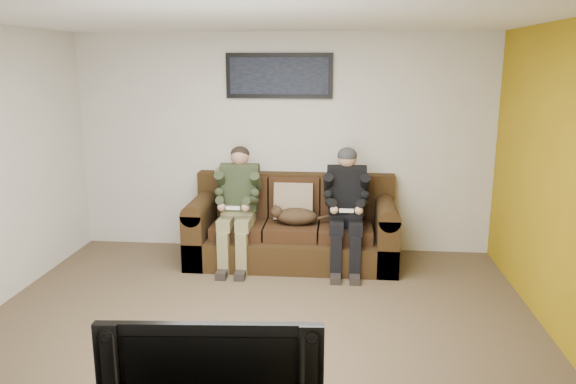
# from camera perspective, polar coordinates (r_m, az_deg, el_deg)

# --- Properties ---
(floor) EXTENTS (5.00, 5.00, 0.00)m
(floor) POSITION_cam_1_polar(r_m,az_deg,el_deg) (5.00, -3.22, -13.80)
(floor) COLOR brown
(floor) RESTS_ON ground
(ceiling) EXTENTS (5.00, 5.00, 0.00)m
(ceiling) POSITION_cam_1_polar(r_m,az_deg,el_deg) (4.47, -3.67, 17.43)
(ceiling) COLOR silver
(ceiling) RESTS_ON ground
(wall_back) EXTENTS (5.00, 0.00, 5.00)m
(wall_back) POSITION_cam_1_polar(r_m,az_deg,el_deg) (6.76, -0.52, 4.93)
(wall_back) COLOR beige
(wall_back) RESTS_ON ground
(wall_front) EXTENTS (5.00, 0.00, 5.00)m
(wall_front) POSITION_cam_1_polar(r_m,az_deg,el_deg) (2.46, -11.55, -10.16)
(wall_front) COLOR beige
(wall_front) RESTS_ON ground
(wall_right) EXTENTS (0.00, 4.50, 4.50)m
(wall_right) POSITION_cam_1_polar(r_m,az_deg,el_deg) (4.86, 27.13, 0.24)
(wall_right) COLOR beige
(wall_right) RESTS_ON ground
(accent_wall_right) EXTENTS (0.00, 4.50, 4.50)m
(accent_wall_right) POSITION_cam_1_polar(r_m,az_deg,el_deg) (4.86, 27.02, 0.24)
(accent_wall_right) COLOR #A68210
(accent_wall_right) RESTS_ON ground
(sofa) EXTENTS (2.35, 1.01, 0.96)m
(sofa) POSITION_cam_1_polar(r_m,az_deg,el_deg) (6.54, 0.52, -3.75)
(sofa) COLOR #34220F
(sofa) RESTS_ON ground
(throw_pillow) EXTENTS (0.45, 0.21, 0.44)m
(throw_pillow) POSITION_cam_1_polar(r_m,az_deg,el_deg) (6.50, 0.56, -0.94)
(throw_pillow) COLOR #947C61
(throw_pillow) RESTS_ON sofa
(throw_blanket) EXTENTS (0.48, 0.24, 0.09)m
(throw_blanket) POSITION_cam_1_polar(r_m,az_deg,el_deg) (6.78, -5.28, 2.00)
(throw_blanket) COLOR gray
(throw_blanket) RESTS_ON sofa
(person_left) EXTENTS (0.51, 0.87, 1.33)m
(person_left) POSITION_cam_1_polar(r_m,az_deg,el_deg) (6.33, -5.10, -0.73)
(person_left) COLOR olive
(person_left) RESTS_ON sofa
(person_right) EXTENTS (0.51, 0.86, 1.33)m
(person_right) POSITION_cam_1_polar(r_m,az_deg,el_deg) (6.23, 5.95, -0.94)
(person_right) COLOR black
(person_right) RESTS_ON sofa
(cat) EXTENTS (0.66, 0.26, 0.24)m
(cat) POSITION_cam_1_polar(r_m,az_deg,el_deg) (6.31, 0.69, -2.44)
(cat) COLOR #4D351E
(cat) RESTS_ON sofa
(framed_poster) EXTENTS (1.25, 0.05, 0.52)m
(framed_poster) POSITION_cam_1_polar(r_m,az_deg,el_deg) (6.67, -0.91, 11.72)
(framed_poster) COLOR black
(framed_poster) RESTS_ON wall_back
(television) EXTENTS (1.09, 0.22, 0.62)m
(television) POSITION_cam_1_polar(r_m,az_deg,el_deg) (2.94, -7.55, -17.61)
(television) COLOR black
(television) RESTS_ON tv_stand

